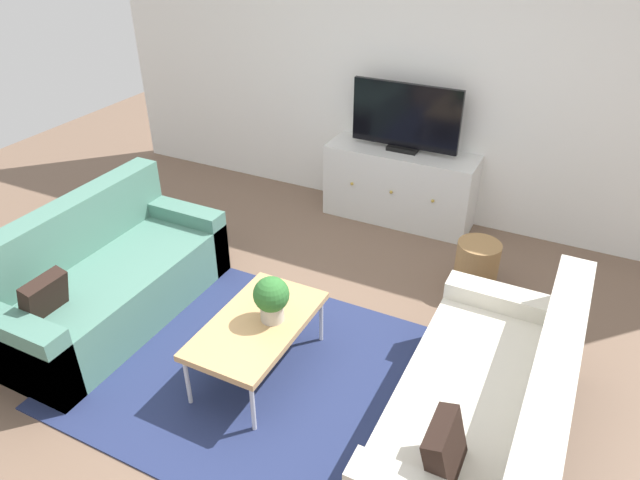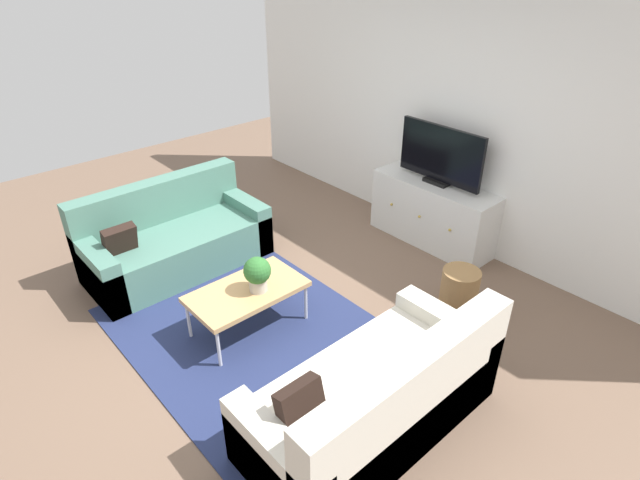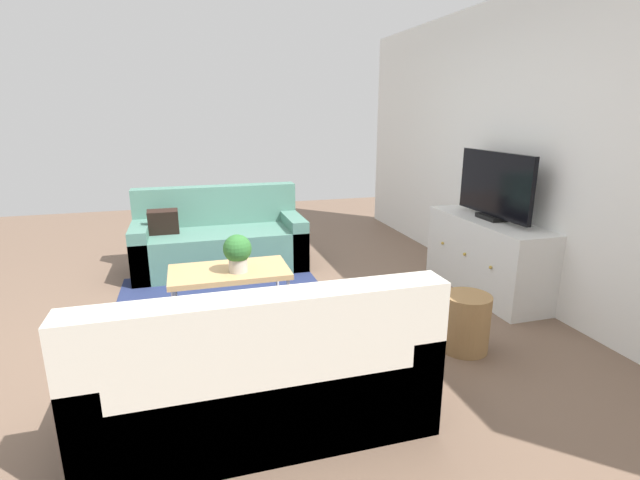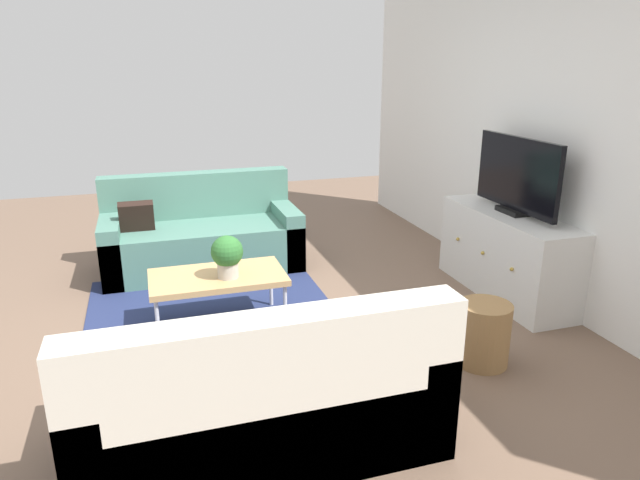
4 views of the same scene
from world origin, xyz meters
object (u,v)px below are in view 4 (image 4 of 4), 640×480
(couch_right_side, at_px, (263,404))
(flat_screen_tv, at_px, (517,176))
(couch_left_side, at_px, (201,237))
(coffee_table, at_px, (218,279))
(wicker_basket, at_px, (483,334))
(tv_console, at_px, (506,254))
(potted_plant, at_px, (227,255))

(couch_right_side, height_order, flat_screen_tv, flat_screen_tv)
(couch_left_side, height_order, couch_right_side, same)
(coffee_table, bearing_deg, wicker_basket, 56.20)
(couch_right_side, bearing_deg, tv_console, 120.59)
(potted_plant, relative_size, wicker_basket, 0.74)
(couch_left_side, distance_m, flat_screen_tv, 2.90)
(potted_plant, height_order, wicker_basket, potted_plant)
(couch_right_side, relative_size, coffee_table, 1.84)
(couch_left_side, height_order, coffee_table, couch_left_side)
(potted_plant, relative_size, tv_console, 0.22)
(tv_console, height_order, flat_screen_tv, flat_screen_tv)
(potted_plant, bearing_deg, tv_console, 89.36)
(couch_left_side, bearing_deg, coffee_table, -0.74)
(couch_left_side, xyz_separation_m, potted_plant, (1.44, 0.05, 0.30))
(couch_left_side, bearing_deg, wicker_basket, 32.71)
(couch_left_side, xyz_separation_m, tv_console, (1.47, 2.37, 0.07))
(couch_left_side, distance_m, couch_right_side, 2.87)
(couch_right_side, bearing_deg, wicker_basket, 106.20)
(potted_plant, bearing_deg, wicker_basket, 56.97)
(couch_left_side, distance_m, coffee_table, 1.37)
(couch_right_side, bearing_deg, coffee_table, -179.33)
(couch_left_side, xyz_separation_m, wicker_basket, (2.42, 1.56, -0.08))
(couch_left_side, relative_size, wicker_basket, 4.27)
(tv_console, bearing_deg, coffee_table, -92.42)
(flat_screen_tv, bearing_deg, potted_plant, -90.63)
(couch_left_side, bearing_deg, couch_right_side, 0.00)
(potted_plant, distance_m, tv_console, 2.33)
(couch_left_side, distance_m, wicker_basket, 2.88)
(couch_left_side, relative_size, potted_plant, 5.77)
(couch_right_side, xyz_separation_m, wicker_basket, (-0.45, 1.56, -0.08))
(couch_left_side, distance_m, potted_plant, 1.48)
(flat_screen_tv, bearing_deg, couch_right_side, -59.62)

